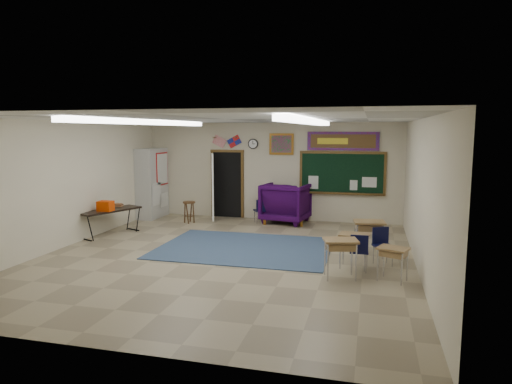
% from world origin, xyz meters
% --- Properties ---
extents(floor, '(9.00, 9.00, 0.00)m').
position_xyz_m(floor, '(0.00, 0.00, 0.00)').
color(floor, gray).
rests_on(floor, ground).
extents(back_wall, '(8.00, 0.04, 3.00)m').
position_xyz_m(back_wall, '(0.00, 4.50, 1.50)').
color(back_wall, beige).
rests_on(back_wall, floor).
extents(front_wall, '(8.00, 0.04, 3.00)m').
position_xyz_m(front_wall, '(0.00, -4.50, 1.50)').
color(front_wall, beige).
rests_on(front_wall, floor).
extents(left_wall, '(0.04, 9.00, 3.00)m').
position_xyz_m(left_wall, '(-4.00, 0.00, 1.50)').
color(left_wall, beige).
rests_on(left_wall, floor).
extents(right_wall, '(0.04, 9.00, 3.00)m').
position_xyz_m(right_wall, '(4.00, 0.00, 1.50)').
color(right_wall, beige).
rests_on(right_wall, floor).
extents(ceiling, '(8.00, 9.00, 0.04)m').
position_xyz_m(ceiling, '(0.00, 0.00, 3.00)').
color(ceiling, silver).
rests_on(ceiling, back_wall).
extents(area_rug, '(4.00, 3.00, 0.02)m').
position_xyz_m(area_rug, '(0.20, 0.80, 0.01)').
color(area_rug, '#2F435A').
rests_on(area_rug, floor).
extents(fluorescent_strips, '(3.86, 6.00, 0.10)m').
position_xyz_m(fluorescent_strips, '(0.00, 0.00, 2.94)').
color(fluorescent_strips, white).
rests_on(fluorescent_strips, ceiling).
extents(doorway, '(1.10, 0.89, 2.16)m').
position_xyz_m(doorway, '(-1.50, 4.35, 1.06)').
color(doorway, black).
rests_on(doorway, back_wall).
extents(chalkboard, '(2.55, 0.14, 1.30)m').
position_xyz_m(chalkboard, '(2.20, 4.46, 1.46)').
color(chalkboard, brown).
rests_on(chalkboard, back_wall).
extents(bulletin_board, '(2.10, 0.05, 0.55)m').
position_xyz_m(bulletin_board, '(2.20, 4.47, 2.45)').
color(bulletin_board, '#A40E1C').
rests_on(bulletin_board, back_wall).
extents(framed_art_print, '(0.75, 0.05, 0.65)m').
position_xyz_m(framed_art_print, '(0.35, 4.47, 2.35)').
color(framed_art_print, brown).
rests_on(framed_art_print, back_wall).
extents(wall_clock, '(0.32, 0.05, 0.32)m').
position_xyz_m(wall_clock, '(-0.55, 4.47, 2.35)').
color(wall_clock, black).
rests_on(wall_clock, back_wall).
extents(wall_flags, '(1.16, 0.06, 0.70)m').
position_xyz_m(wall_flags, '(-1.40, 4.44, 2.48)').
color(wall_flags, red).
rests_on(wall_flags, back_wall).
extents(storage_cabinet, '(0.59, 1.25, 2.20)m').
position_xyz_m(storage_cabinet, '(-3.71, 3.85, 1.10)').
color(storage_cabinet, '#A9AAA5').
rests_on(storage_cabinet, floor).
extents(wingback_armchair, '(1.49, 1.52, 1.20)m').
position_xyz_m(wingback_armchair, '(0.58, 4.08, 0.60)').
color(wingback_armchair, '#230431').
rests_on(wingback_armchair, floor).
extents(student_chair_reading, '(0.50, 0.50, 0.73)m').
position_xyz_m(student_chair_reading, '(-0.15, 3.78, 0.37)').
color(student_chair_reading, black).
rests_on(student_chair_reading, floor).
extents(student_chair_desk_a, '(0.39, 0.39, 0.76)m').
position_xyz_m(student_chair_desk_a, '(2.86, -0.32, 0.38)').
color(student_chair_desk_a, black).
rests_on(student_chair_desk_a, floor).
extents(student_chair_desk_b, '(0.50, 0.50, 0.77)m').
position_xyz_m(student_chair_desk_b, '(3.34, 0.17, 0.38)').
color(student_chair_desk_b, black).
rests_on(student_chair_desk_b, floor).
extents(student_desk_front_left, '(0.63, 0.50, 0.70)m').
position_xyz_m(student_desk_front_left, '(2.76, -0.15, 0.39)').
color(student_desk_front_left, olive).
rests_on(student_desk_front_left, floor).
extents(student_desk_front_right, '(0.72, 0.58, 0.79)m').
position_xyz_m(student_desk_front_right, '(3.04, 0.80, 0.44)').
color(student_desk_front_right, olive).
rests_on(student_desk_front_right, floor).
extents(student_desk_back_left, '(0.72, 0.61, 0.75)m').
position_xyz_m(student_desk_back_left, '(2.53, -0.88, 0.42)').
color(student_desk_back_left, olive).
rests_on(student_desk_back_left, floor).
extents(student_desk_back_right, '(0.64, 0.56, 0.64)m').
position_xyz_m(student_desk_back_right, '(3.48, -0.82, 0.36)').
color(student_desk_back_right, olive).
rests_on(student_desk_back_right, floor).
extents(folding_table, '(1.15, 1.75, 0.95)m').
position_xyz_m(folding_table, '(-3.62, 1.24, 0.38)').
color(folding_table, black).
rests_on(folding_table, floor).
extents(wooden_stool, '(0.37, 0.37, 0.65)m').
position_xyz_m(wooden_stool, '(-2.23, 3.27, 0.34)').
color(wooden_stool, '#462A15').
rests_on(wooden_stool, floor).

